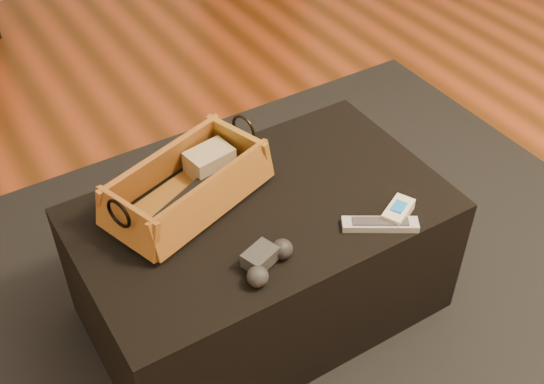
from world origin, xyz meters
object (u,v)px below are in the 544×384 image
cream_gadget (398,212)px  wicker_basket (188,187)px  tv_remote (187,201)px  silver_remote (380,224)px  ottoman (263,260)px  game_controller (266,260)px

cream_gadget → wicker_basket: bearing=142.2°
tv_remote → silver_remote: (0.39, -0.33, -0.02)m
ottoman → cream_gadget: size_ratio=8.49×
tv_remote → silver_remote: tv_remote is taller
wicker_basket → cream_gadget: (0.44, -0.34, -0.04)m
ottoman → cream_gadget: cream_gadget is taller
ottoman → silver_remote: size_ratio=5.21×
ottoman → silver_remote: 0.39m
wicker_basket → tv_remote: bearing=-124.4°
game_controller → tv_remote: bearing=103.2°
tv_remote → silver_remote: size_ratio=1.25×
ottoman → game_controller: 0.32m
cream_gadget → silver_remote: bearing=-174.0°
ottoman → tv_remote: bearing=150.2°
tv_remote → wicker_basket: bearing=30.9°
ottoman → wicker_basket: (-0.16, 0.12, 0.26)m
tv_remote → game_controller: 0.30m
tv_remote → game_controller: (0.07, -0.29, -0.00)m
wicker_basket → cream_gadget: size_ratio=4.28×
silver_remote → game_controller: bearing=174.1°
game_controller → cream_gadget: game_controller is taller
tv_remote → wicker_basket: 0.04m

